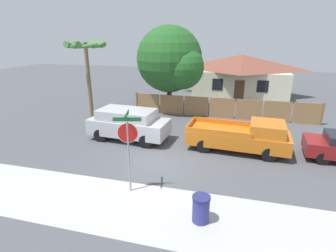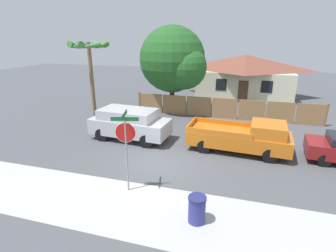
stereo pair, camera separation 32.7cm
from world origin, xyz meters
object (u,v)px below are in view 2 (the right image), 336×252
orange_pickup (243,137)px  stop_sign (126,138)px  house (244,75)px  oak_tree (175,61)px  palm_tree (89,52)px  trash_bin (197,209)px  red_suv (130,123)px

orange_pickup → stop_sign: size_ratio=1.66×
house → oak_tree: (-5.29, -8.14, 1.92)m
palm_tree → oak_tree: bearing=28.5°
stop_sign → palm_tree: bearing=113.4°
house → trash_bin: bearing=-93.0°
house → palm_tree: bearing=-134.2°
house → red_suv: (-6.29, -14.75, -1.14)m
palm_tree → stop_sign: (6.79, -8.77, -2.56)m
oak_tree → orange_pickup: size_ratio=1.25×
trash_bin → red_suv: bearing=129.5°
stop_sign → red_suv: bearing=98.8°
oak_tree → red_suv: oak_tree is taller
house → stop_sign: 20.34m
palm_tree → orange_pickup: size_ratio=1.03×
oak_tree → red_suv: (-1.01, -6.61, -3.06)m
red_suv → house: bearing=70.9°
red_suv → stop_sign: bearing=-62.8°
stop_sign → house: bearing=64.1°
oak_tree → palm_tree: (-5.58, -3.02, 0.73)m
house → stop_sign: bearing=-101.6°
palm_tree → red_suv: palm_tree is taller
oak_tree → stop_sign: bearing=-84.1°
oak_tree → stop_sign: size_ratio=2.07×
orange_pickup → trash_bin: orange_pickup is taller
orange_pickup → stop_sign: (-4.30, -5.16, 1.40)m
palm_tree → orange_pickup: bearing=-18.0°
house → orange_pickup: size_ratio=1.81×
stop_sign → orange_pickup: bearing=35.8°
house → stop_sign: size_ratio=3.00×
red_suv → orange_pickup: size_ratio=0.89×
orange_pickup → trash_bin: bearing=-97.9°
house → palm_tree: 15.80m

